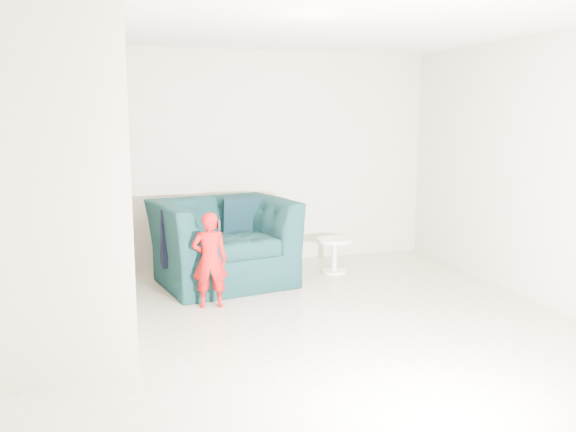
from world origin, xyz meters
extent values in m
plane|color=gray|center=(0.00, 0.00, 0.00)|extent=(5.50, 5.50, 0.00)
plane|color=silver|center=(0.00, 0.00, 2.70)|extent=(5.50, 5.50, 0.00)
plane|color=#B1A590|center=(0.00, 2.75, 1.35)|extent=(5.00, 0.00, 5.00)
plane|color=#B1A590|center=(0.00, -2.75, 1.35)|extent=(5.00, 0.00, 5.00)
plane|color=#B1A590|center=(2.50, 0.00, 1.35)|extent=(0.00, 5.50, 5.50)
imported|color=black|center=(-0.43, 1.86, 0.47)|extent=(1.67, 1.53, 0.95)
imported|color=maroon|center=(-0.72, 1.01, 0.48)|extent=(0.38, 0.28, 0.96)
cylinder|color=silver|center=(0.95, 1.90, 0.40)|extent=(0.43, 0.43, 0.04)
cylinder|color=silver|center=(0.95, 1.90, 0.19)|extent=(0.06, 0.06, 0.38)
cylinder|color=silver|center=(0.95, 1.90, 0.02)|extent=(0.30, 0.30, 0.03)
cube|color=#ADA089|center=(-2.00, 2.35, 0.14)|extent=(1.00, 0.30, 0.27)
cube|color=#ADA089|center=(-2.00, 2.05, 0.27)|extent=(1.00, 0.30, 0.54)
cube|color=#ADA089|center=(-2.00, 1.75, 0.41)|extent=(1.00, 0.30, 0.81)
cube|color=#ADA089|center=(-2.00, 1.45, 0.54)|extent=(1.00, 0.30, 1.08)
cube|color=#ADA089|center=(-2.00, 1.15, 0.68)|extent=(1.00, 0.30, 1.35)
cube|color=#ADA089|center=(-2.00, 0.85, 0.81)|extent=(1.00, 0.30, 1.62)
cube|color=#ADA089|center=(-2.00, 0.55, 0.95)|extent=(1.00, 0.30, 1.89)
cube|color=#ADA089|center=(-2.00, 0.25, 1.08)|extent=(1.00, 0.30, 2.16)
cube|color=#ADA089|center=(-2.00, -0.05, 1.22)|extent=(1.00, 0.30, 2.43)
cube|color=#ADA089|center=(-2.00, -0.35, 1.35)|extent=(1.00, 0.30, 2.70)
cylinder|color=silver|center=(-1.50, 1.00, 2.25)|extent=(0.04, 3.03, 2.73)
cylinder|color=silver|center=(-1.50, 2.50, 0.50)|extent=(0.04, 0.04, 1.00)
cube|color=black|center=(-0.13, 2.13, 0.72)|extent=(0.47, 0.23, 0.47)
cube|color=black|center=(-1.10, 1.85, 0.60)|extent=(0.06, 0.57, 0.63)
cube|color=black|center=(-0.63, 0.95, 0.84)|extent=(0.02, 0.05, 0.10)
camera|label=1|loc=(-1.67, -4.84, 1.90)|focal=38.00mm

